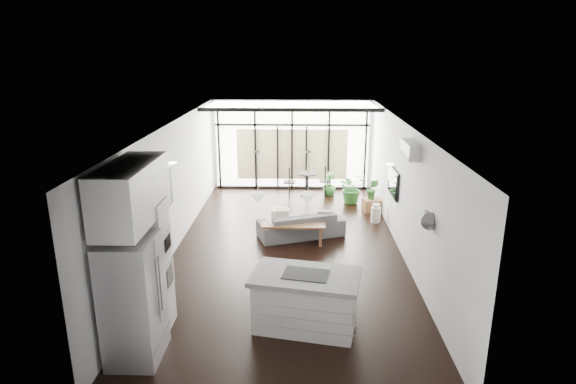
# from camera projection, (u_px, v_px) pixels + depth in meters

# --- Properties ---
(floor) EXTENTS (5.00, 10.00, 0.00)m
(floor) POSITION_uv_depth(u_px,v_px,m) (288.00, 249.00, 10.77)
(floor) COLOR black
(floor) RESTS_ON ground
(ceiling) EXTENTS (5.00, 10.00, 0.00)m
(ceiling) POSITION_uv_depth(u_px,v_px,m) (288.00, 125.00, 9.97)
(ceiling) COLOR white
(ceiling) RESTS_ON ground
(wall_left) EXTENTS (0.02, 10.00, 2.80)m
(wall_left) POSITION_uv_depth(u_px,v_px,m) (173.00, 188.00, 10.43)
(wall_left) COLOR white
(wall_left) RESTS_ON ground
(wall_right) EXTENTS (0.02, 10.00, 2.80)m
(wall_right) POSITION_uv_depth(u_px,v_px,m) (404.00, 190.00, 10.30)
(wall_right) COLOR white
(wall_right) RESTS_ON ground
(wall_back) EXTENTS (5.00, 0.02, 2.80)m
(wall_back) POSITION_uv_depth(u_px,v_px,m) (292.00, 145.00, 15.16)
(wall_back) COLOR white
(wall_back) RESTS_ON ground
(wall_front) EXTENTS (5.00, 0.02, 2.80)m
(wall_front) POSITION_uv_depth(u_px,v_px,m) (276.00, 310.00, 5.58)
(wall_front) COLOR white
(wall_front) RESTS_ON ground
(glazing) EXTENTS (5.00, 0.20, 2.80)m
(glazing) POSITION_uv_depth(u_px,v_px,m) (292.00, 146.00, 15.04)
(glazing) COLOR black
(glazing) RESTS_ON ground
(skylight) EXTENTS (4.70, 1.90, 0.06)m
(skylight) POSITION_uv_depth(u_px,v_px,m) (292.00, 105.00, 13.81)
(skylight) COLOR white
(skylight) RESTS_ON ceiling
(neighbour_building) EXTENTS (3.50, 0.02, 1.60)m
(neighbour_building) POSITION_uv_depth(u_px,v_px,m) (292.00, 155.00, 15.20)
(neighbour_building) COLOR beige
(neighbour_building) RESTS_ON ground
(island) EXTENTS (1.85, 1.31, 0.92)m
(island) POSITION_uv_depth(u_px,v_px,m) (305.00, 301.00, 7.66)
(island) COLOR silver
(island) RESTS_ON floor
(cooktop) EXTENTS (0.78, 0.60, 0.01)m
(cooktop) POSITION_uv_depth(u_px,v_px,m) (306.00, 274.00, 7.52)
(cooktop) COLOR black
(cooktop) RESTS_ON island
(fridge) EXTENTS (0.71, 0.89, 1.84)m
(fridge) POSITION_uv_depth(u_px,v_px,m) (133.00, 299.00, 6.78)
(fridge) COLOR #ACACB1
(fridge) RESTS_ON floor
(appliance_column) EXTENTS (0.55, 0.57, 2.12)m
(appliance_column) POSITION_uv_depth(u_px,v_px,m) (151.00, 266.00, 7.50)
(appliance_column) COLOR silver
(appliance_column) RESTS_ON floor
(upper_cabinets) EXTENTS (0.62, 1.75, 0.86)m
(upper_cabinets) POSITION_uv_depth(u_px,v_px,m) (131.00, 193.00, 6.80)
(upper_cabinets) COLOR silver
(upper_cabinets) RESTS_ON wall_left
(pendant_left) EXTENTS (0.26, 0.26, 0.18)m
(pendant_left) POSITION_uv_depth(u_px,v_px,m) (258.00, 198.00, 7.66)
(pendant_left) COLOR white
(pendant_left) RESTS_ON ceiling
(pendant_right) EXTENTS (0.26, 0.26, 0.18)m
(pendant_right) POSITION_uv_depth(u_px,v_px,m) (308.00, 199.00, 7.64)
(pendant_right) COLOR white
(pendant_right) RESTS_ON ceiling
(sofa) EXTENTS (2.10, 1.24, 0.79)m
(sofa) POSITION_uv_depth(u_px,v_px,m) (301.00, 220.00, 11.43)
(sofa) COLOR #4F4F51
(sofa) RESTS_ON floor
(console_bench) EXTENTS (1.46, 0.39, 0.47)m
(console_bench) POSITION_uv_depth(u_px,v_px,m) (293.00, 234.00, 11.01)
(console_bench) COLOR brown
(console_bench) RESTS_ON floor
(pouf) EXTENTS (0.62, 0.62, 0.39)m
(pouf) POSITION_uv_depth(u_px,v_px,m) (280.00, 217.00, 12.28)
(pouf) COLOR beige
(pouf) RESTS_ON floor
(crate) EXTENTS (0.51, 0.51, 0.35)m
(crate) POSITION_uv_depth(u_px,v_px,m) (372.00, 205.00, 13.27)
(crate) COLOR brown
(crate) RESTS_ON floor
(plant_tall) EXTENTS (1.13, 1.17, 0.70)m
(plant_tall) POSITION_uv_depth(u_px,v_px,m) (352.00, 191.00, 13.92)
(plant_tall) COLOR #296827
(plant_tall) RESTS_ON floor
(plant_med) EXTENTS (0.75, 0.81, 0.40)m
(plant_med) POSITION_uv_depth(u_px,v_px,m) (329.00, 189.00, 14.69)
(plant_med) COLOR #296827
(plant_med) RESTS_ON floor
(plant_crate) EXTENTS (0.46, 0.63, 0.25)m
(plant_crate) POSITION_uv_depth(u_px,v_px,m) (372.00, 195.00, 13.18)
(plant_crate) COLOR #296827
(plant_crate) RESTS_ON crate
(milk_can) EXTENTS (0.27, 0.27, 0.49)m
(milk_can) POSITION_uv_depth(u_px,v_px,m) (376.00, 213.00, 12.39)
(milk_can) COLOR silver
(milk_can) RESTS_ON floor
(bistro_set) EXTENTS (1.47, 0.76, 0.67)m
(bistro_set) POSITION_uv_depth(u_px,v_px,m) (307.00, 185.00, 14.60)
(bistro_set) COLOR black
(bistro_set) RESTS_ON floor
(tv) EXTENTS (0.05, 1.10, 0.65)m
(tv) POSITION_uv_depth(u_px,v_px,m) (393.00, 182.00, 11.29)
(tv) COLOR black
(tv) RESTS_ON wall_right
(ac_unit) EXTENTS (0.22, 0.90, 0.30)m
(ac_unit) POSITION_uv_depth(u_px,v_px,m) (410.00, 150.00, 9.24)
(ac_unit) COLOR silver
(ac_unit) RESTS_ON wall_right
(framed_art) EXTENTS (0.04, 0.70, 0.90)m
(framed_art) POSITION_uv_depth(u_px,v_px,m) (167.00, 188.00, 9.91)
(framed_art) COLOR black
(framed_art) RESTS_ON wall_left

